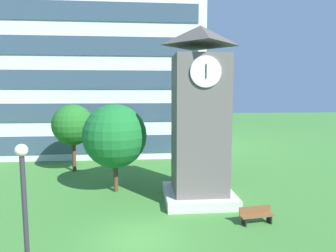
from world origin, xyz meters
TOP-DOWN VIEW (x-y plane):
  - ground_plane at (0.00, 0.00)m, footprint 160.00×160.00m
  - office_building at (-4.10, 23.97)m, footprint 21.48×15.13m
  - clock_tower at (3.73, 4.82)m, footprint 4.29×4.29m
  - park_bench at (6.08, 1.18)m, footprint 1.85×0.72m
  - street_lamp at (-3.16, -4.74)m, footprint 0.36×0.36m
  - tree_by_building at (-1.65, 6.90)m, footprint 4.31×4.31m
  - tree_near_tower at (-5.67, 12.45)m, footprint 3.48×3.48m

SIDE VIEW (x-z plane):
  - ground_plane at x=0.00m, z-range 0.00..0.00m
  - park_bench at x=6.08m, z-range 0.02..0.90m
  - street_lamp at x=-3.16m, z-range 0.69..6.09m
  - tree_by_building at x=-1.65m, z-range 0.85..6.87m
  - tree_near_tower at x=-5.67m, z-range 1.13..6.91m
  - clock_tower at x=3.73m, z-range -0.56..10.21m
  - office_building at x=-4.10m, z-range 0.00..22.40m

